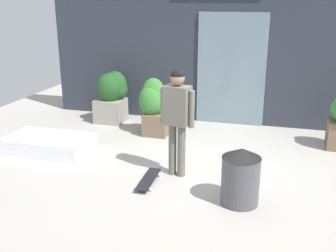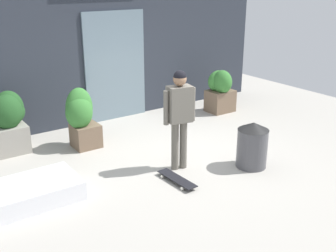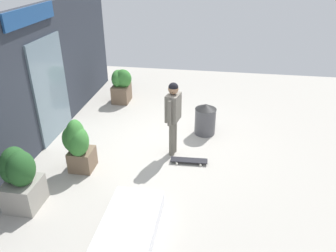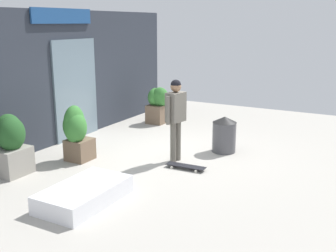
# 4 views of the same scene
# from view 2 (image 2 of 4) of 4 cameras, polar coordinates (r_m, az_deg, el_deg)

# --- Properties ---
(ground_plane) EXTENTS (12.00, 12.00, 0.00)m
(ground_plane) POSITION_cam_2_polar(r_m,az_deg,el_deg) (7.91, 1.84, -4.15)
(ground_plane) COLOR #B2ADA3
(building_facade) EXTENTS (8.52, 0.31, 3.24)m
(building_facade) POSITION_cam_2_polar(r_m,az_deg,el_deg) (9.79, -8.24, 10.20)
(building_facade) COLOR #2D333D
(building_facade) RESTS_ON ground_plane
(skateboarder) EXTENTS (0.58, 0.33, 1.77)m
(skateboarder) POSITION_cam_2_polar(r_m,az_deg,el_deg) (7.03, 1.60, 2.25)
(skateboarder) COLOR #666056
(skateboarder) RESTS_ON ground_plane
(skateboard) EXTENTS (0.28, 0.84, 0.08)m
(skateboard) POSITION_cam_2_polar(r_m,az_deg,el_deg) (6.91, 1.24, -7.30)
(skateboard) COLOR black
(skateboard) RESTS_ON ground_plane
(planter_box_left) EXTENTS (0.65, 0.63, 1.08)m
(planter_box_left) POSITION_cam_2_polar(r_m,az_deg,el_deg) (10.41, 7.21, 5.00)
(planter_box_left) COLOR brown
(planter_box_left) RESTS_ON ground_plane
(planter_box_right) EXTENTS (0.63, 0.61, 1.22)m
(planter_box_right) POSITION_cam_2_polar(r_m,az_deg,el_deg) (8.27, -11.91, 1.44)
(planter_box_right) COLOR brown
(planter_box_right) RESTS_ON ground_plane
(planter_box_mid) EXTENTS (0.71, 0.65, 1.19)m
(planter_box_mid) POSITION_cam_2_polar(r_m,az_deg,el_deg) (8.47, -21.13, 0.91)
(planter_box_mid) COLOR gray
(planter_box_mid) RESTS_ON ground_plane
(trash_bin) EXTENTS (0.55, 0.55, 0.84)m
(trash_bin) POSITION_cam_2_polar(r_m,az_deg,el_deg) (7.48, 11.54, -2.53)
(trash_bin) COLOR #4C4C51
(trash_bin) RESTS_ON ground_plane
(snow_ledge) EXTENTS (1.57, 0.90, 0.31)m
(snow_ledge) POSITION_cam_2_polar(r_m,az_deg,el_deg) (6.64, -18.99, -8.81)
(snow_ledge) COLOR white
(snow_ledge) RESTS_ON ground_plane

